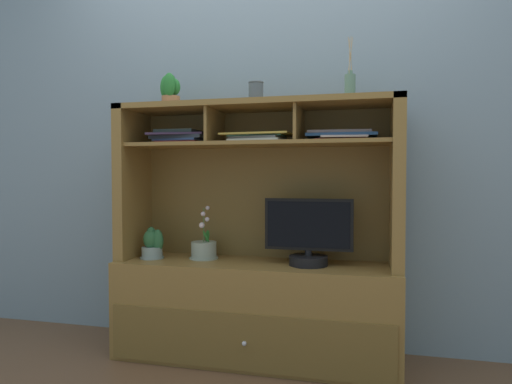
# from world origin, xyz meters

# --- Properties ---
(floor_plane) EXTENTS (6.00, 6.00, 0.02)m
(floor_plane) POSITION_xyz_m (0.00, 0.00, -0.01)
(floor_plane) COLOR brown
(floor_plane) RESTS_ON ground
(back_wall) EXTENTS (6.00, 0.02, 2.80)m
(back_wall) POSITION_xyz_m (0.00, 0.25, 1.40)
(back_wall) COLOR gray
(back_wall) RESTS_ON ground
(media_console) EXTENTS (1.52, 0.48, 1.38)m
(media_console) POSITION_xyz_m (0.00, 0.01, 0.42)
(media_console) COLOR olive
(media_console) RESTS_ON ground
(tv_monitor) EXTENTS (0.46, 0.20, 0.35)m
(tv_monitor) POSITION_xyz_m (0.29, -0.03, 0.68)
(tv_monitor) COLOR black
(tv_monitor) RESTS_ON media_console
(potted_orchid) EXTENTS (0.16, 0.16, 0.30)m
(potted_orchid) POSITION_xyz_m (-0.31, 0.02, 0.58)
(potted_orchid) COLOR #95A290
(potted_orchid) RESTS_ON media_console
(potted_fern) EXTENTS (0.14, 0.13, 0.18)m
(potted_fern) POSITION_xyz_m (-0.59, -0.04, 0.60)
(potted_fern) COLOR #879B97
(potted_fern) RESTS_ON media_console
(magazine_stack_left) EXTENTS (0.38, 0.26, 0.05)m
(magazine_stack_left) POSITION_xyz_m (0.01, -0.00, 1.20)
(magazine_stack_left) COLOR beige
(magazine_stack_left) RESTS_ON media_console
(magazine_stack_centre) EXTENTS (0.36, 0.26, 0.08)m
(magazine_stack_centre) POSITION_xyz_m (-0.45, 0.02, 1.21)
(magazine_stack_centre) COLOR #A52F30
(magazine_stack_centre) RESTS_ON media_console
(magazine_stack_right) EXTENTS (0.36, 0.26, 0.05)m
(magazine_stack_right) POSITION_xyz_m (0.45, 0.01, 1.20)
(magazine_stack_right) COLOR #AA3435
(magazine_stack_right) RESTS_ON media_console
(diffuser_bottle) EXTENTS (0.06, 0.06, 0.32)m
(diffuser_bottle) POSITION_xyz_m (0.49, 0.01, 1.45)
(diffuser_bottle) COLOR slate
(diffuser_bottle) RESTS_ON media_console
(potted_succulent) EXTENTS (0.12, 0.12, 0.18)m
(potted_succulent) POSITION_xyz_m (-0.49, -0.01, 1.47)
(potted_succulent) COLOR #B07348
(potted_succulent) RESTS_ON media_console
(ceramic_vase) EXTENTS (0.08, 0.08, 0.11)m
(ceramic_vase) POSITION_xyz_m (0.00, -0.00, 1.44)
(ceramic_vase) COLOR #4F5960
(ceramic_vase) RESTS_ON media_console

